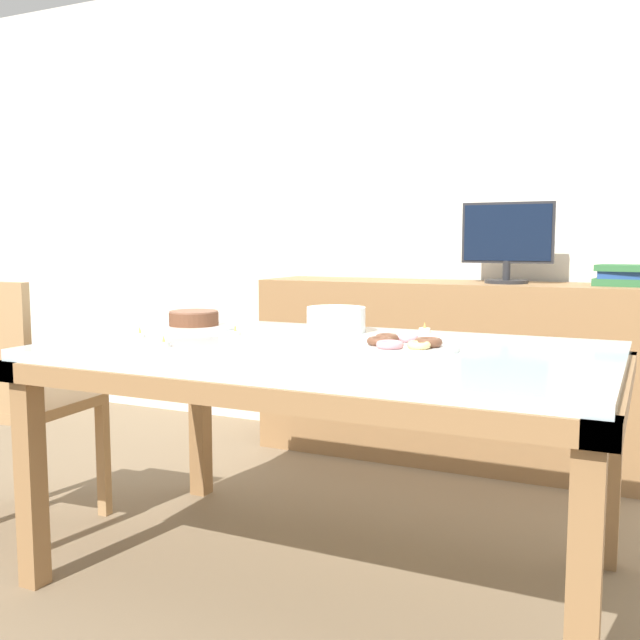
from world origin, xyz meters
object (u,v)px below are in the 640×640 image
at_px(computer_monitor, 507,243).
at_px(tealight_left_edge, 164,344).
at_px(book_stack, 622,275).
at_px(chair, 11,394).
at_px(tealight_near_front, 140,335).
at_px(tealight_right_edge, 235,333).
at_px(plate_stack, 336,319).
at_px(pastry_platter, 406,345).
at_px(tealight_near_cakes, 425,330).
at_px(cake_chocolate_round, 194,322).

relative_size(computer_monitor, tealight_left_edge, 10.60).
xyz_separation_m(computer_monitor, book_stack, (0.50, 0.00, -0.14)).
bearing_deg(tealight_left_edge, chair, 175.02).
distance_m(chair, tealight_left_edge, 0.78).
xyz_separation_m(tealight_left_edge, tealight_near_front, (-0.21, 0.14, 0.00)).
height_order(book_stack, tealight_right_edge, book_stack).
bearing_deg(tealight_right_edge, tealight_left_edge, -100.15).
height_order(computer_monitor, tealight_right_edge, computer_monitor).
bearing_deg(chair, computer_monitor, 47.12).
bearing_deg(chair, plate_stack, 24.76).
distance_m(pastry_platter, tealight_near_front, 0.91).
distance_m(computer_monitor, tealight_left_edge, 1.82).
relative_size(book_stack, tealight_near_cakes, 5.95).
relative_size(computer_monitor, cake_chocolate_round, 1.36).
relative_size(cake_chocolate_round, tealight_right_edge, 7.79).
relative_size(plate_stack, tealight_near_cakes, 5.25).
relative_size(book_stack, tealight_right_edge, 5.95).
height_order(computer_monitor, tealight_left_edge, computer_monitor).
distance_m(tealight_right_edge, tealight_near_front, 0.32).
bearing_deg(pastry_platter, book_stack, 68.92).
distance_m(chair, book_stack, 2.55).
bearing_deg(plate_stack, tealight_near_front, -142.05).
distance_m(computer_monitor, cake_chocolate_round, 1.55).
bearing_deg(tealight_right_edge, tealight_near_front, -145.78).
xyz_separation_m(pastry_platter, tealight_near_front, (-0.90, -0.13, -0.00)).
distance_m(computer_monitor, pastry_platter, 1.41).
relative_size(cake_chocolate_round, tealight_near_front, 7.79).
distance_m(chair, tealight_near_front, 0.59).
bearing_deg(tealight_near_cakes, tealight_right_edge, -147.32).
xyz_separation_m(cake_chocolate_round, plate_stack, (0.52, 0.13, 0.02)).
bearing_deg(tealight_near_front, computer_monitor, 58.25).
xyz_separation_m(plate_stack, tealight_near_cakes, (0.29, 0.12, -0.03)).
bearing_deg(tealight_right_edge, book_stack, 48.66).
bearing_deg(chair, tealight_right_edge, 17.71).
relative_size(plate_stack, tealight_right_edge, 5.25).
bearing_deg(tealight_right_edge, chair, -162.29).
distance_m(book_stack, plate_stack, 1.41).
relative_size(chair, tealight_left_edge, 23.50).
height_order(cake_chocolate_round, tealight_near_cakes, cake_chocolate_round).
bearing_deg(plate_stack, pastry_platter, -39.09).
bearing_deg(computer_monitor, pastry_platter, -91.31).
bearing_deg(tealight_right_edge, tealight_near_cakes, 32.68).
bearing_deg(cake_chocolate_round, book_stack, 40.71).
relative_size(chair, computer_monitor, 2.22).
bearing_deg(computer_monitor, plate_stack, -109.90).
distance_m(tealight_right_edge, tealight_left_edge, 0.33).
xyz_separation_m(book_stack, pastry_platter, (-0.53, -1.38, -0.16)).
bearing_deg(tealight_near_front, tealight_right_edge, 34.22).
relative_size(cake_chocolate_round, tealight_left_edge, 7.79).
height_order(plate_stack, tealight_right_edge, plate_stack).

